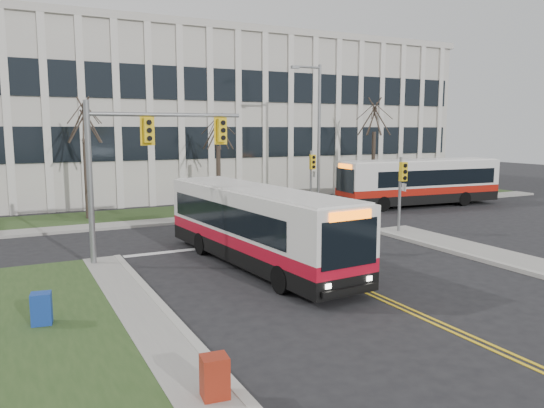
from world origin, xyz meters
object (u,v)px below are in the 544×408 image
(streetlight, at_px, (317,128))
(bus_main, at_px, (256,228))
(newspaper_box_red, at_px, (215,380))
(bus_cross, at_px, (419,183))
(directory_sign, at_px, (230,193))
(newspaper_box_blue, at_px, (42,311))

(streetlight, bearing_deg, bus_main, -130.01)
(newspaper_box_red, bearing_deg, bus_cross, 46.85)
(streetlight, bearing_deg, directory_sign, 166.77)
(streetlight, xyz_separation_m, newspaper_box_red, (-14.83, -20.59, -4.72))
(directory_sign, xyz_separation_m, newspaper_box_blue, (-11.96, -16.25, -0.70))
(bus_cross, bearing_deg, newspaper_box_blue, -58.07)
(streetlight, xyz_separation_m, newspaper_box_blue, (-17.49, -14.95, -4.72))
(streetlight, height_order, newspaper_box_blue, streetlight)
(bus_main, xyz_separation_m, newspaper_box_red, (-5.07, -8.97, -0.98))
(directory_sign, relative_size, bus_cross, 0.17)
(directory_sign, xyz_separation_m, bus_main, (-4.23, -12.92, 0.28))
(newspaper_box_blue, height_order, newspaper_box_red, same)
(streetlight, height_order, newspaper_box_red, streetlight)
(bus_main, bearing_deg, newspaper_box_red, -124.15)
(newspaper_box_blue, bearing_deg, newspaper_box_red, -56.04)
(newspaper_box_blue, bearing_deg, streetlight, 49.27)
(directory_sign, relative_size, newspaper_box_blue, 2.11)
(directory_sign, height_order, bus_main, bus_main)
(streetlight, relative_size, newspaper_box_red, 9.68)
(directory_sign, distance_m, bus_main, 13.60)
(bus_cross, distance_m, newspaper_box_blue, 27.29)
(newspaper_box_red, bearing_deg, newspaper_box_blue, 121.72)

